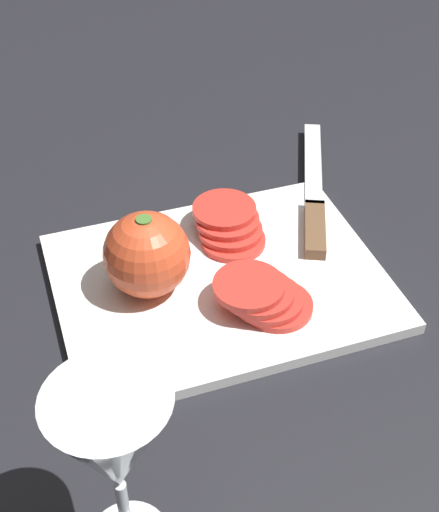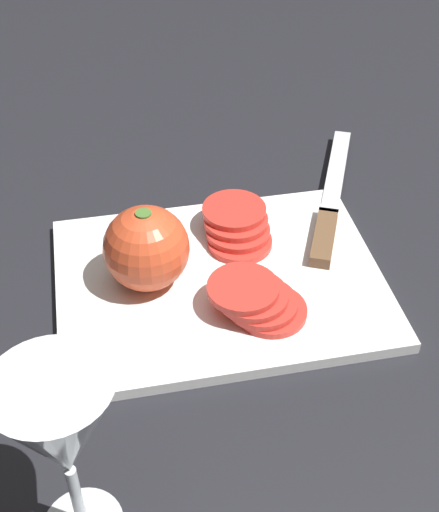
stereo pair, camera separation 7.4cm
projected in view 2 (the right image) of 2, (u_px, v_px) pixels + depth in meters
The scene contains 7 objects.
ground_plane at pixel (307, 280), 0.78m from camera, with size 3.00×3.00×0.00m, color black.
cutting_board at pixel (220, 282), 0.77m from camera, with size 0.35×0.27×0.01m.
wine_glass at pixel (61, 434), 0.48m from camera, with size 0.09×0.09×0.17m.
whole_tomato at pixel (146, 248), 0.73m from camera, with size 0.09×0.09×0.09m.
knife at pixel (327, 221), 0.83m from camera, with size 0.14×0.27×0.01m.
tomato_slice_stack_near at pixel (257, 300), 0.72m from camera, with size 0.10×0.09×0.03m.
tomato_slice_stack_far at pixel (237, 226), 0.81m from camera, with size 0.07×0.10×0.03m.
Camera 2 is at (0.21, 0.54, 0.53)m, focal length 50.00 mm.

